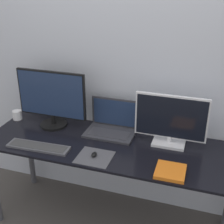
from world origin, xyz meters
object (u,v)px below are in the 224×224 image
at_px(monitor_left, 52,98).
at_px(monitor_right, 171,121).
at_px(laptop, 112,125).
at_px(book, 170,171).
at_px(mug, 17,115).
at_px(mouse, 94,154).
at_px(keyboard, 38,147).

relative_size(monitor_left, monitor_right, 1.11).
relative_size(laptop, book, 1.95).
relative_size(monitor_right, mug, 6.67).
xyz_separation_m(laptop, book, (0.52, -0.40, -0.05)).
relative_size(monitor_left, mouse, 10.16).
bearing_deg(keyboard, monitor_left, 99.94).
distance_m(monitor_right, mouse, 0.59).
relative_size(monitor_right, book, 2.65).
bearing_deg(keyboard, book, -0.43).
xyz_separation_m(monitor_right, mouse, (-0.45, -0.33, -0.17)).
relative_size(monitor_left, keyboard, 1.23).
xyz_separation_m(laptop, mug, (-0.83, -0.04, -0.02)).
bearing_deg(mug, mouse, -22.39).
distance_m(laptop, mouse, 0.38).
bearing_deg(monitor_left, mouse, -34.70).
relative_size(mouse, mug, 0.73).
distance_m(keyboard, mouse, 0.42).
distance_m(laptop, keyboard, 0.58).
bearing_deg(mug, book, -15.08).
bearing_deg(book, keyboard, 179.57).
bearing_deg(monitor_left, keyboard, -80.06).
bearing_deg(book, mug, 164.92).
bearing_deg(mug, monitor_left, -1.27).
bearing_deg(keyboard, mug, 138.86).
height_order(laptop, keyboard, laptop).
height_order(monitor_left, mouse, monitor_left).
distance_m(monitor_left, mug, 0.40).
relative_size(keyboard, mouse, 8.25).
height_order(monitor_right, mug, monitor_right).
relative_size(keyboard, book, 2.39).
distance_m(book, mug, 1.40).
relative_size(laptop, keyboard, 0.81).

